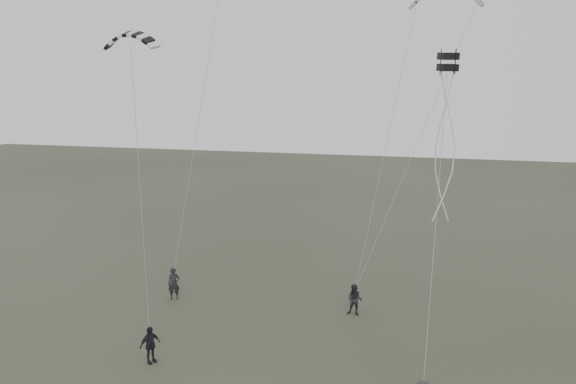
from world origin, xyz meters
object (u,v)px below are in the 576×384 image
(kite_box, at_px, (448,62))
(flyer_left, at_px, (174,284))
(kite_striped, at_px, (130,34))
(flyer_center, at_px, (150,345))
(flyer_right, at_px, (355,300))

(kite_box, bearing_deg, flyer_left, 137.73)
(kite_striped, height_order, kite_box, kite_striped)
(flyer_center, distance_m, kite_box, 17.86)
(flyer_left, relative_size, kite_striped, 0.74)
(flyer_center, bearing_deg, kite_striped, 62.99)
(flyer_center, bearing_deg, flyer_left, 48.31)
(flyer_left, xyz_separation_m, kite_box, (14.59, -4.77, 12.49))
(flyer_center, distance_m, kite_striped, 14.09)
(kite_striped, bearing_deg, kite_box, 3.77)
(kite_box, bearing_deg, kite_striped, 156.55)
(flyer_right, bearing_deg, kite_striped, -142.78)
(flyer_left, relative_size, flyer_center, 1.08)
(flyer_right, relative_size, kite_box, 2.41)
(kite_box, bearing_deg, flyer_center, 166.62)
(flyer_left, distance_m, flyer_center, 7.45)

